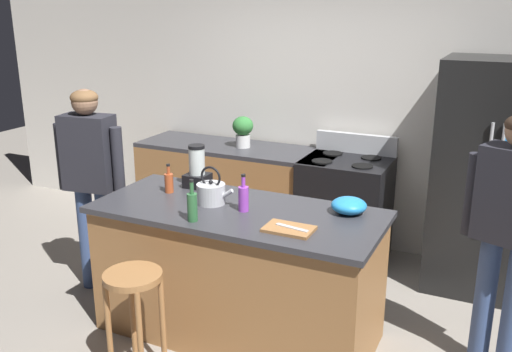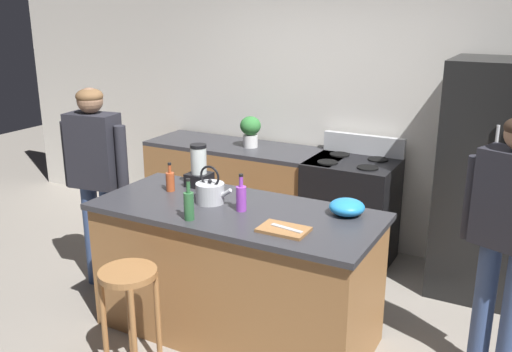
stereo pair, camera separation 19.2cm
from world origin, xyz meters
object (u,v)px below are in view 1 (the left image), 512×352
Objects in this scene: refrigerator at (494,179)px; bottle_olive_oil at (192,206)px; stove_range at (345,209)px; potted_plant at (243,130)px; person_by_island_left at (91,172)px; bottle_cooking_sauce at (169,182)px; cutting_board at (289,229)px; person_by_sink_right at (510,223)px; blender_appliance at (197,169)px; bar_stool at (134,298)px; kitchen_island at (238,272)px; tea_kettle at (211,193)px; bottle_soda at (243,198)px; mixing_bowl at (349,205)px; chef_knife at (292,228)px.

refrigerator reaches higher than bottle_olive_oil.
potted_plant reaches higher than stove_range.
stove_range is 3.76× the size of potted_plant.
person_by_island_left is 0.74m from bottle_cooking_sauce.
cutting_board is (0.62, 0.11, -0.09)m from bottle_olive_oil.
refrigerator is 1.20m from person_by_sink_right.
bottle_cooking_sauce is at bearing 164.42° from cutting_board.
blender_appliance is at bearing -179.62° from person_by_sink_right.
stove_range is 1.58m from blender_appliance.
refrigerator reaches higher than stove_range.
bar_stool is 0.66m from bottle_olive_oil.
bottle_cooking_sauce is (-0.61, 0.10, 0.55)m from kitchen_island.
refrigerator is at bearing 40.38° from tea_kettle.
bottle_soda is at bearing -4.90° from person_by_island_left.
refrigerator is at bearing 97.47° from person_by_sink_right.
blender_appliance is (-0.15, 1.02, 0.53)m from bar_stool.
blender_appliance is at bearing 135.17° from tea_kettle.
bottle_cooking_sauce is (0.12, -1.45, -0.09)m from potted_plant.
blender_appliance reaches higher than stove_range.
bottle_olive_oil is at bearing -132.79° from refrigerator.
mixing_bowl is 0.51m from cutting_board.
chef_knife reaches higher than bar_stool.
refrigerator is 1.50m from mixing_bowl.
blender_appliance reaches higher than bottle_cooking_sauce.
tea_kettle reaches higher than bar_stool.
cutting_board is (-1.22, -0.52, -0.06)m from person_by_sink_right.
person_by_island_left reaches higher than mixing_bowl.
refrigerator is 1.99m from chef_knife.
bar_stool is at bearing -39.21° from person_by_island_left.
person_by_sink_right is at bearing 8.80° from tea_kettle.
bottle_soda reaches higher than cutting_board.
kitchen_island is 0.57m from bottle_soda.
refrigerator is 6.84× the size of bottle_olive_oil.
potted_plant is at bearing 124.33° from cutting_board.
person_by_island_left is 2.31× the size of bar_stool.
cutting_board is (0.40, -0.19, -0.08)m from bottle_soda.
bottle_soda is 0.47m from chef_knife.
person_by_island_left is 6.49× the size of bottle_soda.
kitchen_island is 7.18× the size of tea_kettle.
stove_range is at bearing 105.10° from chef_knife.
bottle_soda is at bearing -63.17° from potted_plant.
chef_knife reaches higher than kitchen_island.
bottle_olive_oil is (-0.47, -1.84, 0.56)m from stove_range.
kitchen_island is 1.56m from stove_range.
refrigerator reaches higher than cutting_board.
person_by_sink_right is 2.71m from potted_plant.
person_by_sink_right is 1.91m from tea_kettle.
potted_plant reaches higher than tea_kettle.
cutting_board is at bearing -122.01° from refrigerator.
person_by_island_left is at bearing -176.07° from mixing_bowl.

